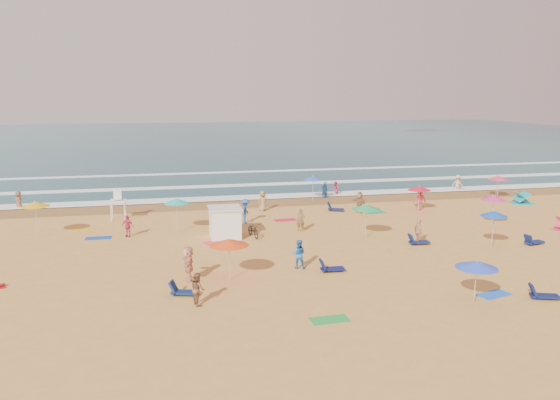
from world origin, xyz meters
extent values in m
plane|color=gold|center=(0.00, 0.00, 0.00)|extent=(220.00, 220.00, 0.00)
cube|color=#0C4756|center=(0.00, 84.00, 0.00)|extent=(220.00, 140.00, 0.18)
plane|color=olive|center=(0.00, 12.50, 0.01)|extent=(220.00, 220.00, 0.00)
cube|color=white|center=(0.00, 15.00, 0.10)|extent=(200.00, 2.20, 0.05)
cube|color=white|center=(0.00, 22.00, 0.10)|extent=(200.00, 1.60, 0.05)
cube|color=white|center=(0.00, 32.00, 0.10)|extent=(200.00, 1.20, 0.05)
cube|color=white|center=(-5.29, 1.22, 1.00)|extent=(2.00, 2.00, 2.00)
cube|color=silver|center=(-5.29, 1.22, 2.06)|extent=(2.20, 2.20, 0.12)
imported|color=black|center=(-3.39, 0.92, 0.50)|extent=(0.99, 1.98, 1.00)
cone|color=blue|center=(10.86, -5.27, 2.32)|extent=(1.67, 1.67, 0.35)
cone|color=blue|center=(4.70, -13.31, 1.94)|extent=(1.95, 1.95, 0.35)
cone|color=#EA4613|center=(-6.08, -7.56, 2.08)|extent=(2.06, 2.06, 0.35)
cone|color=gold|center=(-17.84, 3.89, 2.35)|extent=(1.87, 1.87, 0.35)
cone|color=#D22E84|center=(14.22, -0.15, 2.23)|extent=(1.80, 1.80, 0.35)
cone|color=#FF9E1A|center=(21.45, 10.21, 1.98)|extent=(1.71, 1.71, 0.35)
cone|color=green|center=(4.02, -1.04, 2.19)|extent=(2.01, 2.01, 0.35)
cone|color=#E23269|center=(21.24, 9.65, 2.01)|extent=(1.83, 1.83, 0.35)
cone|color=blue|center=(4.11, 12.50, 2.13)|extent=(1.91, 1.91, 0.35)
cone|color=red|center=(11.49, 6.13, 1.99)|extent=(1.89, 1.89, 0.35)
cone|color=#17BDB8|center=(-8.44, 3.30, 2.28)|extent=(1.72, 1.72, 0.35)
cube|color=#102250|center=(-8.50, -9.34, 0.17)|extent=(1.40, 0.90, 0.34)
cube|color=#0F154D|center=(-0.35, -7.40, 0.17)|extent=(1.32, 0.60, 0.34)
cube|color=#0E184A|center=(8.33, -13.51, 0.17)|extent=(1.41, 0.96, 0.34)
cube|color=#0F1D4F|center=(6.88, -3.33, 0.17)|extent=(1.32, 0.62, 0.34)
cube|color=#101C52|center=(14.23, -4.93, 0.17)|extent=(1.39, 0.81, 0.34)
cube|color=#0E1D4A|center=(4.79, 7.71, 0.17)|extent=(1.42, 1.02, 0.34)
cube|color=#1B41AE|center=(-13.79, 2.83, 0.01)|extent=(1.71, 0.89, 0.03)
cube|color=green|center=(-2.47, -13.66, 0.01)|extent=(1.74, 0.94, 0.03)
cube|color=gold|center=(-15.23, 5.61, 0.01)|extent=(1.84, 1.19, 0.03)
cube|color=#F63A4B|center=(-6.09, 0.15, 0.01)|extent=(1.90, 1.57, 0.03)
cube|color=red|center=(-0.13, 5.40, 0.01)|extent=(1.77, 1.01, 0.03)
cube|color=blue|center=(6.31, -12.46, 0.01)|extent=(1.87, 1.30, 0.03)
cube|color=#218456|center=(7.79, 6.48, 0.01)|extent=(1.83, 1.15, 0.03)
cube|color=#C62E40|center=(23.01, 8.71, 0.01)|extent=(1.89, 1.66, 0.03)
imported|color=#986E46|center=(6.46, 6.72, 0.88)|extent=(1.08, 1.71, 1.76)
imported|color=#D1345A|center=(11.85, 6.69, 0.94)|extent=(1.28, 0.83, 1.87)
imported|color=tan|center=(-1.20, 9.13, 0.85)|extent=(0.99, 0.90, 1.70)
imported|color=#C53160|center=(7.00, 14.70, 0.55)|extent=(0.63, 0.80, 1.60)
imported|color=#E39877|center=(-8.19, -7.11, 0.93)|extent=(0.57, 1.73, 1.86)
imported|color=tan|center=(19.95, 14.54, 0.68)|extent=(1.25, 1.38, 1.86)
imported|color=#E2A376|center=(6.81, -3.26, 0.84)|extent=(0.42, 0.99, 1.69)
imported|color=brown|center=(-7.95, -10.61, 0.77)|extent=(0.77, 0.88, 1.54)
imported|color=blue|center=(5.62, 13.77, 0.65)|extent=(0.72, 0.54, 1.80)
imported|color=#2559AD|center=(-3.29, 5.06, 0.95)|extent=(1.11, 1.40, 1.89)
imported|color=brown|center=(0.18, 1.74, 0.81)|extent=(0.69, 0.58, 1.62)
imported|color=#CD3356|center=(-11.84, 2.85, 0.75)|extent=(0.94, 0.78, 1.51)
imported|color=#286EBC|center=(-2.03, -6.37, 0.83)|extent=(0.95, 0.84, 1.65)
imported|color=brown|center=(-21.49, 14.64, 0.63)|extent=(0.88, 1.02, 1.76)
camera|label=1|loc=(-9.34, -34.98, 9.68)|focal=35.00mm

